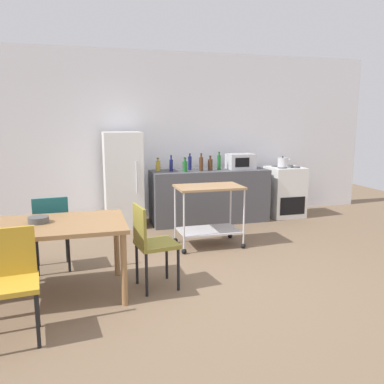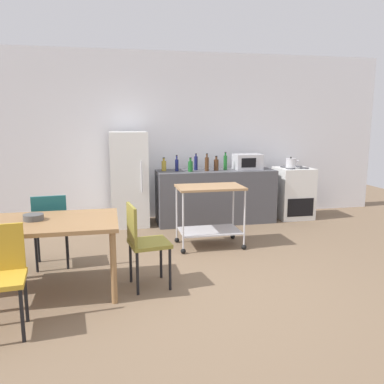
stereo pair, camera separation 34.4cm
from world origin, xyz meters
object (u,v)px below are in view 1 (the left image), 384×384
object	(u,v)px
chair_teal	(51,228)
microwave	(241,161)
kitchen_cart	(209,206)
bottle_olive_oil	(190,163)
bottle_sparkling_water	(210,164)
bottle_vinegar	(185,166)
dining_table	(47,232)
kettle	(283,162)
refrigerator	(123,180)
bottle_wine	(219,162)
bottle_sesame_oil	(171,165)
chair_mustard	(12,277)
fruit_bowl	(38,220)
chair_olive	(151,240)
bottle_soda	(158,166)
stove_oven	(285,192)
bottle_soy_sauce	(201,164)

from	to	relation	value
chair_teal	microwave	bearing A→B (deg)	-156.11
kitchen_cart	microwave	size ratio (longest dim) A/B	1.98
chair_teal	bottle_olive_oil	bearing A→B (deg)	-145.66
bottle_sparkling_water	bottle_vinegar	bearing A→B (deg)	-174.09
dining_table	kettle	distance (m)	4.45
kitchen_cart	dining_table	bearing A→B (deg)	-150.93
refrigerator	kettle	xyz separation A→B (m)	(2.78, -0.18, 0.23)
bottle_olive_oil	bottle_wine	xyz separation A→B (m)	(0.50, -0.08, 0.01)
microwave	bottle_sesame_oil	bearing A→B (deg)	-179.85
bottle_vinegar	bottle_sparkling_water	world-z (taller)	bottle_sparkling_water
refrigerator	microwave	distance (m)	2.04
chair_mustard	bottle_sparkling_water	distance (m)	4.10
bottle_vinegar	fruit_bowl	bearing A→B (deg)	-132.63
chair_olive	bottle_vinegar	world-z (taller)	bottle_vinegar
chair_olive	kitchen_cart	xyz separation A→B (m)	(1.02, 1.19, 0.05)
dining_table	bottle_soda	distance (m)	2.97
kitchen_cart	bottle_vinegar	size ratio (longest dim) A/B	3.91
chair_teal	bottle_sparkling_water	size ratio (longest dim) A/B	3.61
bottle_soda	bottle_sesame_oil	size ratio (longest dim) A/B	0.83
dining_table	refrigerator	bearing A→B (deg)	68.24
chair_olive	stove_oven	xyz separation A→B (m)	(2.90, 2.49, -0.07)
chair_teal	kitchen_cart	xyz separation A→B (m)	(2.04, 0.40, 0.05)
stove_oven	kettle	xyz separation A→B (m)	(-0.12, -0.10, 0.55)
chair_teal	bottle_wine	xyz separation A→B (m)	(2.64, 1.70, 0.51)
bottle_sparkling_water	bottle_wine	world-z (taller)	bottle_wine
stove_oven	refrigerator	xyz separation A→B (m)	(-2.90, 0.08, 0.32)
refrigerator	microwave	xyz separation A→B (m)	(2.02, -0.08, 0.25)
chair_olive	microwave	xyz separation A→B (m)	(2.02, 2.49, 0.51)
bottle_vinegar	kitchen_cart	bearing A→B (deg)	-88.66
stove_oven	bottle_sparkling_water	world-z (taller)	bottle_sparkling_water
chair_olive	refrigerator	size ratio (longest dim) A/B	0.57
bottle_olive_oil	bottle_wine	world-z (taller)	bottle_wine
microwave	chair_mustard	bearing A→B (deg)	-135.95
dining_table	microwave	size ratio (longest dim) A/B	3.26
dining_table	chair_teal	xyz separation A→B (m)	(-0.02, 0.72, -0.15)
dining_table	stove_oven	bearing A→B (deg)	31.83
dining_table	chair_teal	distance (m)	0.73
stove_oven	kitchen_cart	world-z (taller)	stove_oven
chair_olive	bottle_soy_sauce	bearing A→B (deg)	-36.38
refrigerator	fruit_bowl	bearing A→B (deg)	-113.76
chair_olive	microwave	world-z (taller)	microwave
kitchen_cart	kettle	world-z (taller)	kettle
bottle_wine	fruit_bowl	world-z (taller)	bottle_wine
bottle_olive_oil	bottle_soy_sauce	world-z (taller)	bottle_soy_sauce
kitchen_cart	kettle	xyz separation A→B (m)	(1.76, 1.20, 0.43)
kettle	bottle_sesame_oil	bearing A→B (deg)	177.36
bottle_vinegar	chair_teal	bearing A→B (deg)	-141.67
fruit_bowl	chair_teal	bearing A→B (deg)	84.69
chair_teal	bottle_soda	size ratio (longest dim) A/B	4.01
chair_mustard	kitchen_cart	distance (m)	2.90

